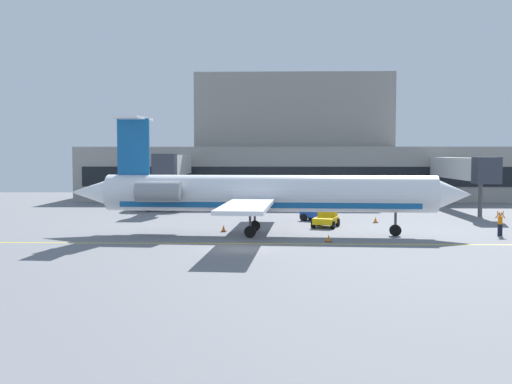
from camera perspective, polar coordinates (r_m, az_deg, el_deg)
ground at (r=41.54m, az=-1.29°, el=-5.34°), size 120.00×120.00×0.11m
terminal_building at (r=89.38m, az=4.60°, el=3.54°), size 64.09×15.96×17.85m
jet_bridge_west at (r=73.05m, az=18.40°, el=2.04°), size 2.40×20.49×6.06m
jet_bridge_east at (r=72.77m, az=-7.51°, el=2.43°), size 2.40×16.96×6.38m
regional_jet at (r=48.49m, az=0.57°, el=-0.16°), size 31.71×24.68×9.30m
baggage_tug at (r=54.06m, az=6.53°, el=-2.35°), size 2.71×3.27×1.82m
pushback_tractor at (r=58.77m, az=5.99°, el=-1.70°), size 3.36×2.96×2.31m
fuel_tank at (r=68.93m, az=-9.17°, el=-0.60°), size 6.36×2.81×2.60m
marshaller at (r=51.41m, az=21.64°, el=-2.69°), size 0.83×0.34×1.97m
safety_cone_alpha at (r=50.60m, az=-3.02°, el=-3.41°), size 0.47×0.47×0.55m
safety_cone_bravo at (r=58.06m, az=10.99°, el=-2.57°), size 0.47×0.47×0.55m
safety_cone_charlie at (r=44.96m, az=6.73°, el=-4.30°), size 0.47×0.47×0.55m
safety_cone_delta at (r=55.01m, az=5.37°, el=-2.86°), size 0.47×0.47×0.55m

